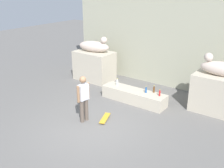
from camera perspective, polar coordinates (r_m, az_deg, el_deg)
ground_plane at (r=9.16m, az=-4.23°, el=-9.32°), size 40.00×40.00×0.00m
facade_wall at (r=12.55m, az=11.73°, el=12.49°), size 9.68×0.60×5.70m
pedestal_left at (r=13.31m, az=-3.81°, el=3.92°), size 1.89×1.18×1.44m
pedestal_right at (r=10.68m, az=21.95°, el=-2.00°), size 1.89×1.18×1.44m
statue_reclining_left at (r=13.03m, az=-3.77°, el=8.11°), size 1.68×0.85×0.78m
statue_reclining_right at (r=10.37m, az=22.49°, el=3.15°), size 1.63×0.65×0.78m
ledge_block at (r=10.95m, az=4.68°, el=-2.56°), size 2.74×0.71×0.51m
skater at (r=9.20m, az=-6.11°, el=-2.78°), size 0.24×0.54×1.67m
skateboard at (r=9.60m, az=-1.52°, el=-7.30°), size 0.48×0.82×0.08m
bottle_brown at (r=10.69m, az=8.96°, el=-1.18°), size 0.07×0.07×0.29m
bottle_clear at (r=11.26m, az=1.14°, el=0.29°), size 0.08×0.08×0.31m
bottle_red at (r=10.40m, az=10.16°, el=-1.96°), size 0.07×0.07×0.27m
bottle_blue at (r=10.61m, az=7.29°, el=-1.29°), size 0.07×0.07×0.28m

